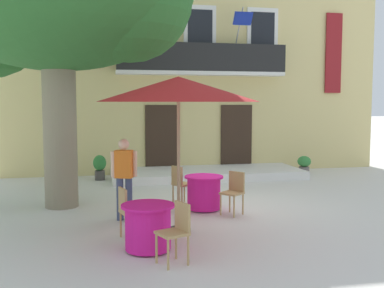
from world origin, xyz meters
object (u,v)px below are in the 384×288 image
(cafe_table_middle, at_px, (148,227))
(cafe_table_near_tree, at_px, (204,192))
(pedestrian_near_entrance, at_px, (124,174))
(ground_planter_right, at_px, (304,164))
(cafe_umbrella, at_px, (178,90))
(cafe_chair_middle_1, at_px, (129,209))
(cafe_chair_near_tree_1, at_px, (181,182))
(cafe_chair_middle_0, at_px, (177,228))
(cafe_chair_near_tree_0, at_px, (234,190))
(ground_planter_left, at_px, (100,166))

(cafe_table_middle, bearing_deg, cafe_table_near_tree, 59.22)
(cafe_table_near_tree, bearing_deg, pedestrian_near_entrance, -163.42)
(cafe_table_near_tree, xyz_separation_m, ground_planter_right, (4.48, 4.33, -0.06))
(cafe_table_middle, xyz_separation_m, cafe_umbrella, (0.66, 0.90, 2.22))
(cafe_chair_middle_1, xyz_separation_m, pedestrian_near_entrance, (0.01, 1.33, 0.41))
(cafe_chair_near_tree_1, bearing_deg, cafe_chair_middle_0, -101.26)
(cafe_chair_near_tree_0, relative_size, cafe_umbrella, 0.31)
(ground_planter_left, bearing_deg, cafe_chair_near_tree_1, -64.56)
(cafe_chair_near_tree_1, xyz_separation_m, cafe_umbrella, (-0.46, -2.31, 2.08))
(cafe_umbrella, height_order, ground_planter_left, cafe_umbrella)
(cafe_table_near_tree, distance_m, ground_planter_left, 5.00)
(cafe_chair_middle_1, bearing_deg, cafe_table_middle, -69.85)
(cafe_chair_near_tree_1, bearing_deg, pedestrian_near_entrance, -139.72)
(cafe_chair_near_tree_1, bearing_deg, cafe_chair_middle_1, -118.94)
(ground_planter_right, bearing_deg, pedestrian_near_entrance, -142.16)
(ground_planter_right, bearing_deg, cafe_table_near_tree, -135.95)
(cafe_chair_middle_1, bearing_deg, ground_planter_left, 94.03)
(cafe_chair_near_tree_1, relative_size, cafe_chair_middle_0, 1.00)
(cafe_table_middle, height_order, cafe_chair_middle_0, cafe_chair_middle_0)
(cafe_chair_near_tree_0, relative_size, cafe_chair_near_tree_1, 1.00)
(cafe_table_near_tree, distance_m, cafe_chair_middle_1, 2.59)
(ground_planter_left, bearing_deg, cafe_table_near_tree, -63.42)
(pedestrian_near_entrance, bearing_deg, cafe_table_near_tree, 16.58)
(cafe_chair_near_tree_0, bearing_deg, cafe_chair_middle_0, -122.37)
(cafe_table_middle, relative_size, ground_planter_right, 1.45)
(cafe_chair_middle_0, xyz_separation_m, pedestrian_near_entrance, (-0.60, 2.71, 0.41))
(cafe_chair_near_tree_1, bearing_deg, cafe_chair_near_tree_0, -50.92)
(ground_planter_right, relative_size, pedestrian_near_entrance, 0.36)
(cafe_chair_middle_0, height_order, pedestrian_near_entrance, pedestrian_near_entrance)
(cafe_table_near_tree, xyz_separation_m, cafe_chair_middle_1, (-1.79, -1.86, 0.14))
(cafe_chair_middle_0, bearing_deg, pedestrian_near_entrance, 102.51)
(cafe_chair_near_tree_0, distance_m, pedestrian_near_entrance, 2.35)
(cafe_table_near_tree, distance_m, cafe_chair_near_tree_1, 0.77)
(cafe_table_near_tree, relative_size, ground_planter_left, 1.12)
(cafe_chair_middle_1, relative_size, cafe_umbrella, 0.31)
(ground_planter_left, height_order, ground_planter_right, ground_planter_left)
(cafe_chair_near_tree_1, height_order, ground_planter_right, cafe_chair_near_tree_1)
(ground_planter_left, bearing_deg, pedestrian_near_entrance, -84.81)
(cafe_chair_near_tree_1, relative_size, ground_planter_right, 1.52)
(cafe_chair_near_tree_1, xyz_separation_m, ground_planter_right, (4.89, 3.70, -0.20))
(cafe_table_near_tree, xyz_separation_m, ground_planter_left, (-2.24, 4.47, 0.04))
(cafe_table_near_tree, relative_size, pedestrian_near_entrance, 0.52)
(ground_planter_right, bearing_deg, cafe_chair_near_tree_0, -129.04)
(cafe_chair_near_tree_1, relative_size, cafe_chair_middle_1, 1.00)
(ground_planter_left, relative_size, pedestrian_near_entrance, 0.47)
(ground_planter_left, distance_m, pedestrian_near_entrance, 5.05)
(cafe_chair_near_tree_1, relative_size, cafe_table_middle, 1.05)
(cafe_table_near_tree, relative_size, ground_planter_right, 1.45)
(cafe_table_near_tree, height_order, ground_planter_left, ground_planter_left)
(cafe_umbrella, bearing_deg, ground_planter_right, 48.33)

